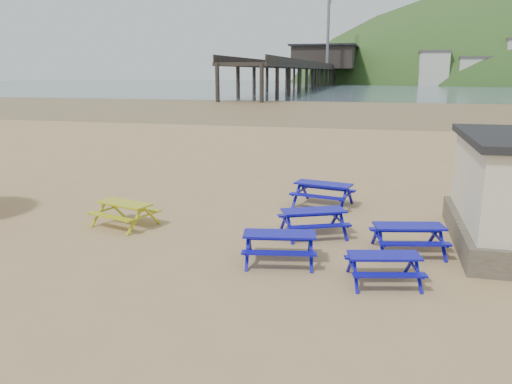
# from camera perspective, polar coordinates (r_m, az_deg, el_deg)

# --- Properties ---
(ground) EXTENTS (400.00, 400.00, 0.00)m
(ground) POSITION_cam_1_polar(r_m,az_deg,el_deg) (15.22, -4.33, -4.77)
(ground) COLOR tan
(ground) RESTS_ON ground
(wet_sand) EXTENTS (400.00, 400.00, 0.00)m
(wet_sand) POSITION_cam_1_polar(r_m,az_deg,el_deg) (69.01, 10.42, 9.37)
(wet_sand) COLOR olive
(wet_sand) RESTS_ON ground
(sea) EXTENTS (400.00, 400.00, 0.00)m
(sea) POSITION_cam_1_polar(r_m,az_deg,el_deg) (183.81, 13.00, 11.73)
(sea) COLOR #4C5F6D
(sea) RESTS_ON ground
(picnic_table_blue_b) EXTENTS (2.32, 2.02, 0.85)m
(picnic_table_blue_b) POSITION_cam_1_polar(r_m,az_deg,el_deg) (18.35, 7.68, -0.28)
(picnic_table_blue_b) COLOR #1812AB
(picnic_table_blue_b) RESTS_ON ground
(picnic_table_blue_c) EXTENTS (2.33, 2.15, 0.78)m
(picnic_table_blue_c) POSITION_cam_1_polar(r_m,az_deg,el_deg) (15.05, 6.55, -3.48)
(picnic_table_blue_c) COLOR #1812AB
(picnic_table_blue_c) RESTS_ON ground
(picnic_table_blue_d) EXTENTS (2.08, 1.79, 0.77)m
(picnic_table_blue_d) POSITION_cam_1_polar(r_m,az_deg,el_deg) (12.91, 2.69, -6.34)
(picnic_table_blue_d) COLOR #1812AB
(picnic_table_blue_d) RESTS_ON ground
(picnic_table_blue_e) EXTENTS (1.90, 1.67, 0.69)m
(picnic_table_blue_e) POSITION_cam_1_polar(r_m,az_deg,el_deg) (12.06, 14.37, -8.46)
(picnic_table_blue_e) COLOR #1812AB
(picnic_table_blue_e) RESTS_ON ground
(picnic_table_blue_f) EXTENTS (2.13, 1.87, 0.77)m
(picnic_table_blue_f) POSITION_cam_1_polar(r_m,az_deg,el_deg) (14.14, 17.00, -5.15)
(picnic_table_blue_f) COLOR #1812AB
(picnic_table_blue_f) RESTS_ON ground
(picnic_table_yellow) EXTENTS (2.17, 1.94, 0.76)m
(picnic_table_yellow) POSITION_cam_1_polar(r_m,az_deg,el_deg) (16.40, -14.76, -2.45)
(picnic_table_yellow) COLOR #A7A918
(picnic_table_yellow) RESTS_ON ground
(pier) EXTENTS (24.00, 220.00, 39.29)m
(pier) POSITION_cam_1_polar(r_m,az_deg,el_deg) (193.25, 7.66, 13.64)
(pier) COLOR black
(pier) RESTS_ON ground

